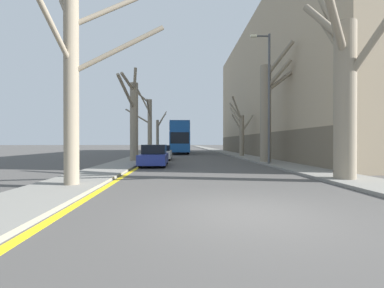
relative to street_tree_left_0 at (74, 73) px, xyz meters
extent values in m
plane|color=#4C4947|center=(5.20, -3.55, -4.02)|extent=(300.00, 300.00, 0.00)
cube|color=gray|center=(-0.32, 46.45, -3.96)|extent=(2.43, 120.00, 0.12)
cube|color=gray|center=(10.72, 46.45, -3.96)|extent=(2.43, 120.00, 0.12)
cube|color=tan|center=(16.94, 20.91, 3.94)|extent=(10.00, 36.53, 15.93)
cube|color=#6B5E4C|center=(11.92, 20.91, -2.77)|extent=(0.12, 35.80, 2.50)
cube|color=yellow|center=(1.07, 46.45, -4.02)|extent=(0.24, 120.00, 0.01)
cylinder|color=gray|center=(-0.08, -0.02, -0.47)|extent=(0.50, 0.50, 7.11)
cylinder|color=gray|center=(1.49, 0.26, 0.94)|extent=(3.26, 0.73, 2.04)
cylinder|color=gray|center=(1.00, 0.37, 2.36)|extent=(2.31, 0.98, 1.61)
cylinder|color=gray|center=(-0.36, -1.16, 1.51)|extent=(0.77, 2.46, 2.60)
cylinder|color=gray|center=(-0.50, 0.55, 2.37)|extent=(1.05, 1.33, 1.53)
cylinder|color=gray|center=(-0.02, 11.95, -0.81)|extent=(0.66, 0.66, 6.42)
cylinder|color=gray|center=(0.12, 11.46, 2.37)|extent=(0.57, 1.24, 2.12)
cylinder|color=gray|center=(-0.32, 10.46, 1.31)|extent=(0.86, 3.14, 2.24)
cylinder|color=gray|center=(-0.34, 11.11, 2.25)|extent=(0.90, 1.86, 1.24)
cylinder|color=gray|center=(0.04, 22.40, -0.61)|extent=(0.52, 0.52, 6.83)
cylinder|color=gray|center=(-1.10, 21.56, 3.27)|extent=(2.48, 1.88, 2.08)
cylinder|color=gray|center=(-1.38, 22.21, 0.72)|extent=(2.95, 0.57, 1.83)
cylinder|color=gray|center=(0.04, 21.01, 1.56)|extent=(0.19, 2.86, 1.76)
cylinder|color=gray|center=(-0.64, 22.00, 2.54)|extent=(1.59, 1.03, 2.82)
cylinder|color=gray|center=(0.07, 32.98, -1.40)|extent=(0.45, 0.45, 5.25)
cylinder|color=gray|center=(0.55, 33.79, 1.00)|extent=(1.17, 1.80, 2.20)
cylinder|color=gray|center=(0.77, 32.56, 1.23)|extent=(1.59, 1.03, 1.98)
cylinder|color=gray|center=(0.73, 34.14, 1.57)|extent=(1.52, 2.50, 2.75)
cylinder|color=gray|center=(10.39, 0.92, -0.81)|extent=(0.83, 0.83, 6.43)
cylinder|color=gray|center=(9.93, 1.63, 2.72)|extent=(1.28, 1.77, 2.25)
cylinder|color=gray|center=(10.25, 1.41, 1.92)|extent=(0.64, 1.30, 1.88)
cylinder|color=gray|center=(10.23, 1.71, 2.95)|extent=(0.65, 1.88, 3.53)
cylinder|color=gray|center=(9.45, 0.10, 2.07)|extent=(2.21, 1.99, 2.33)
cylinder|color=gray|center=(10.96, 0.02, 1.45)|extent=(1.50, 2.15, 3.06)
cylinder|color=gray|center=(10.25, 10.11, -0.31)|extent=(0.81, 0.81, 7.43)
cylinder|color=gray|center=(11.44, 9.63, 2.36)|extent=(2.65, 1.29, 2.10)
cylinder|color=gray|center=(10.90, 9.19, 3.58)|extent=(1.64, 2.16, 2.24)
cylinder|color=gray|center=(10.93, 9.44, 2.54)|extent=(1.70, 1.69, 2.05)
cylinder|color=gray|center=(10.47, 18.55, -1.76)|extent=(0.50, 0.50, 4.52)
cylinder|color=gray|center=(9.85, 18.65, 0.92)|extent=(1.41, 0.40, 2.00)
cylinder|color=gray|center=(9.96, 18.62, -0.32)|extent=(1.20, 0.33, 1.92)
cylinder|color=gray|center=(11.09, 18.58, -0.38)|extent=(1.40, 0.25, 1.99)
cylinder|color=gray|center=(10.02, 19.43, 0.49)|extent=(1.11, 1.96, 2.21)
cylinder|color=gray|center=(9.82, 17.90, 1.13)|extent=(1.52, 1.51, 2.54)
cube|color=#19519E|center=(3.70, 28.48, -2.38)|extent=(2.58, 11.91, 2.58)
cube|color=#19519E|center=(3.70, 28.48, -0.44)|extent=(2.53, 11.68, 1.30)
cube|color=navy|center=(3.70, 28.48, 0.27)|extent=(2.53, 11.68, 0.12)
cube|color=black|center=(3.70, 28.48, -1.88)|extent=(2.61, 10.48, 1.34)
cube|color=black|center=(3.70, 28.48, -0.37)|extent=(2.61, 10.48, 0.99)
cube|color=black|center=(3.70, 22.55, -1.88)|extent=(2.32, 0.06, 1.41)
cylinder|color=black|center=(2.58, 24.91, -3.51)|extent=(0.30, 1.03, 1.03)
cylinder|color=black|center=(4.82, 24.91, -3.51)|extent=(0.30, 1.03, 1.03)
cylinder|color=black|center=(2.58, 31.82, -3.51)|extent=(0.30, 1.03, 1.03)
cylinder|color=black|center=(4.82, 31.82, -3.51)|extent=(0.30, 1.03, 1.03)
cube|color=navy|center=(1.98, 8.25, -3.53)|extent=(1.73, 4.21, 0.63)
cube|color=black|center=(1.98, 8.50, -2.90)|extent=(1.52, 2.19, 0.62)
cylinder|color=black|center=(1.22, 6.99, -3.69)|extent=(0.20, 0.67, 0.67)
cylinder|color=black|center=(2.73, 6.99, -3.69)|extent=(0.20, 0.67, 0.67)
cylinder|color=black|center=(1.22, 9.51, -3.69)|extent=(0.20, 0.67, 0.67)
cylinder|color=black|center=(2.73, 9.51, -3.69)|extent=(0.20, 0.67, 0.67)
cube|color=silver|center=(1.98, 14.49, -3.53)|extent=(1.87, 4.44, 0.64)
cube|color=black|center=(1.98, 14.75, -2.95)|extent=(1.64, 2.31, 0.51)
cylinder|color=black|center=(1.15, 13.15, -3.72)|extent=(0.20, 0.61, 0.61)
cylinder|color=black|center=(2.80, 13.15, -3.72)|extent=(0.20, 0.61, 0.61)
cylinder|color=black|center=(1.15, 15.82, -3.72)|extent=(0.20, 0.61, 0.61)
cylinder|color=black|center=(2.80, 15.82, -3.72)|extent=(0.20, 0.61, 0.61)
cylinder|color=#4C4F54|center=(9.87, 8.27, 0.50)|extent=(0.16, 0.16, 9.05)
cylinder|color=#4C4F54|center=(9.32, 8.27, 4.88)|extent=(1.10, 0.11, 0.11)
cube|color=beige|center=(8.77, 8.27, 4.88)|extent=(0.44, 0.20, 0.16)
camera|label=1|loc=(3.70, -9.16, -2.44)|focal=24.00mm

